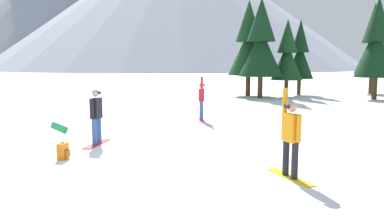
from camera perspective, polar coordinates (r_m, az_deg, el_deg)
name	(u,v)px	position (r m, az deg, el deg)	size (l,w,h in m)	color
ground_plane	(161,159)	(10.19, -4.79, -7.86)	(800.00, 800.00, 0.00)	white
snowboarder_foreground	(291,136)	(8.63, 14.98, -4.22)	(0.97, 1.39, 2.02)	yellow
snowboarder_midground	(96,115)	(12.19, -14.50, -1.09)	(0.41, 1.52, 1.78)	red
snowboarder_background	(201,100)	(16.70, 1.45, 1.23)	(0.54, 1.60, 2.00)	pink
loose_snowboard_far_spare	(59,127)	(15.24, -19.74, -2.82)	(1.42, 1.41, 0.24)	#19B259
backpack_orange	(63,151)	(10.70, -19.19, -6.32)	(0.26, 0.32, 0.47)	orange
pine_tree_slender	(373,45)	(35.17, 26.12, 8.72)	(2.90, 2.90, 7.60)	#472D19
pine_tree_tall	(300,54)	(31.61, 16.28, 7.94)	(2.20, 2.20, 6.10)	#472D19
pine_tree_twin	(261,44)	(28.21, 10.57, 9.68)	(3.25, 3.25, 7.37)	#472D19
pine_tree_leaning	(249,44)	(30.03, 8.71, 9.70)	(3.22, 3.22, 7.52)	#472D19
pine_tree_short	(287,55)	(29.67, 14.43, 7.94)	(2.40, 2.40, 5.96)	#472D19
pine_tree_broad	(377,44)	(29.72, 26.57, 8.79)	(2.91, 2.91, 7.24)	#472D19
peak_north_spur	(75,0)	(214.32, -17.49, 15.56)	(143.19, 143.19, 69.01)	#8C93A3
peak_east_ridge	(177,0)	(180.82, -2.39, 16.24)	(167.33, 167.33, 61.26)	#9EA3B2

